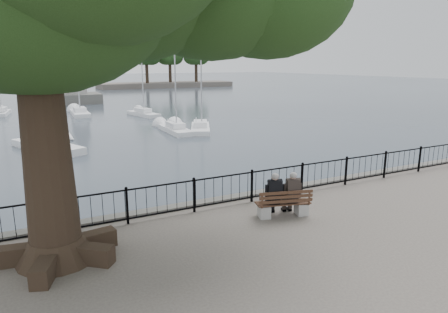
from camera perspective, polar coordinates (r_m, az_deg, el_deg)
harbor at (r=13.11m, az=-1.01°, el=-8.52°), size 260.00×260.00×1.20m
railing at (r=12.33m, az=0.00°, el=-4.71°), size 22.06×0.06×1.00m
bench at (r=11.78m, az=8.48°, el=-7.11°), size 1.66×0.89×0.84m
person_left at (r=11.67m, az=7.04°, el=-5.61°), size 0.50×0.72×1.33m
person_right at (r=11.84m, az=9.54°, el=-5.40°), size 0.50×0.72×1.33m
lion_monument at (r=58.44m, az=-20.16°, el=9.17°), size 5.53×5.53×8.27m
sailboat_b at (r=27.47m, az=-23.94°, el=1.55°), size 4.05×6.36×12.67m
sailboat_c at (r=31.86m, az=-6.96°, el=3.98°), size 1.48×4.97×9.49m
sailboat_d at (r=32.34m, az=-3.39°, el=4.16°), size 3.40×5.30×8.82m
sailboat_f at (r=44.78m, az=-19.90°, el=6.02°), size 1.71×5.67×12.49m
sailboat_g at (r=42.48m, az=-11.45°, el=6.09°), size 2.41×5.07×8.54m
sailboat_h at (r=48.55m, az=-29.19°, el=5.60°), size 1.83×4.80×10.28m
far_shore at (r=92.71m, az=-7.87°, el=12.25°), size 30.00×8.60×9.18m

